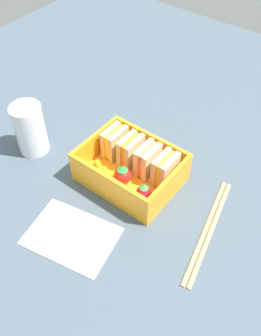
% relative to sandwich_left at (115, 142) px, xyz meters
% --- Properties ---
extents(ground_plane, '(1.20, 1.20, 0.02)m').
position_rel_sandwich_left_xyz_m(ground_plane, '(0.05, -0.02, -0.05)').
color(ground_plane, '#42505D').
extents(bento_tray, '(0.16, 0.12, 0.01)m').
position_rel_sandwich_left_xyz_m(bento_tray, '(0.05, -0.02, -0.03)').
color(bento_tray, orange).
rests_on(bento_tray, ground_plane).
extents(bento_rim, '(0.16, 0.12, 0.05)m').
position_rel_sandwich_left_xyz_m(bento_rim, '(0.05, -0.02, -0.00)').
color(bento_rim, orange).
rests_on(bento_rim, bento_tray).
extents(sandwich_left, '(0.03, 0.05, 0.05)m').
position_rel_sandwich_left_xyz_m(sandwich_left, '(0.00, 0.00, 0.00)').
color(sandwich_left, '#D3B57F').
rests_on(sandwich_left, bento_tray).
extents(sandwich_center_left, '(0.03, 0.05, 0.05)m').
position_rel_sandwich_left_xyz_m(sandwich_center_left, '(0.03, 0.00, 0.00)').
color(sandwich_center_left, '#D3B681').
rests_on(sandwich_center_left, bento_tray).
extents(sandwich_center, '(0.03, 0.05, 0.05)m').
position_rel_sandwich_left_xyz_m(sandwich_center, '(0.07, 0.00, 0.00)').
color(sandwich_center, beige).
rests_on(sandwich_center, bento_tray).
extents(sandwich_center_right, '(0.03, 0.05, 0.05)m').
position_rel_sandwich_left_xyz_m(sandwich_center_right, '(0.10, 0.00, 0.00)').
color(sandwich_center_right, '#E1BA8E').
rests_on(sandwich_center_right, bento_tray).
extents(carrot_stick_far_left, '(0.04, 0.03, 0.01)m').
position_rel_sandwich_left_xyz_m(carrot_stick_far_left, '(0.01, -0.05, -0.02)').
color(carrot_stick_far_left, orange).
rests_on(carrot_stick_far_left, bento_tray).
extents(strawberry_far_left, '(0.03, 0.03, 0.03)m').
position_rel_sandwich_left_xyz_m(strawberry_far_left, '(0.05, -0.04, -0.01)').
color(strawberry_far_left, red).
rests_on(strawberry_far_left, bento_tray).
extents(strawberry_left, '(0.02, 0.02, 0.03)m').
position_rel_sandwich_left_xyz_m(strawberry_left, '(0.10, -0.05, -0.01)').
color(strawberry_left, red).
rests_on(strawberry_left, bento_tray).
extents(chopstick_pair, '(0.06, 0.20, 0.01)m').
position_rel_sandwich_left_xyz_m(chopstick_pair, '(0.21, -0.03, -0.03)').
color(chopstick_pair, tan).
rests_on(chopstick_pair, ground_plane).
extents(drinking_glass, '(0.05, 0.05, 0.09)m').
position_rel_sandwich_left_xyz_m(drinking_glass, '(-0.13, -0.07, 0.01)').
color(drinking_glass, white).
rests_on(drinking_glass, ground_plane).
extents(folded_napkin, '(0.15, 0.12, 0.00)m').
position_rel_sandwich_left_xyz_m(folded_napkin, '(0.05, -0.17, -0.04)').
color(folded_napkin, silver).
rests_on(folded_napkin, ground_plane).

